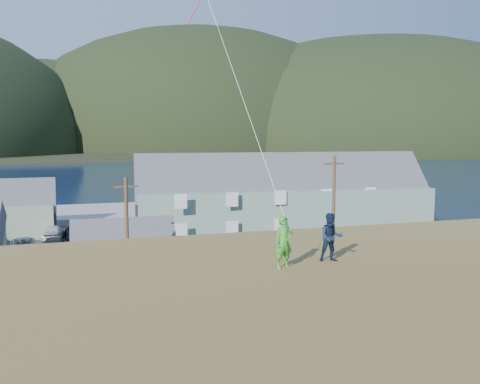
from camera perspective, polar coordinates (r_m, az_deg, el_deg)
name	(u,v)px	position (r m, az deg, el deg)	size (l,w,h in m)	color
ground	(139,310)	(35.65, -10.67, -12.30)	(900.00, 900.00, 0.00)	#0A1638
grass_strip	(143,320)	(33.75, -10.29, -13.29)	(110.00, 8.00, 0.10)	#4C3D19
waterfront_lot	(119,252)	(51.97, -12.76, -6.31)	(72.00, 36.00, 0.12)	#28282B
wharf	(59,215)	(74.45, -18.71, -2.35)	(26.00, 14.00, 0.90)	gray
far_shore	(82,148)	(363.76, -16.47, 4.54)	(900.00, 320.00, 2.00)	black
far_hills	(147,148)	(315.55, -9.88, 4.64)	(760.00, 265.00, 143.00)	black
lodge	(283,198)	(57.88, 4.58, -0.66)	(32.05, 11.61, 11.04)	slate
shed_white	(124,255)	(40.60, -12.25, -6.61)	(7.62, 5.13, 6.02)	silver
shed_palegreen_far	(1,211)	(63.13, -24.16, -1.84)	(11.48, 6.73, 7.65)	gray
utility_poles	(129,237)	(35.90, -11.72, -4.74)	(31.86, 0.24, 9.56)	#47331E
parked_cars	(27,240)	(56.33, -21.75, -4.82)	(27.78, 13.18, 1.50)	silver
kite_flyer_green	(284,242)	(16.50, 4.70, -5.37)	(0.59, 0.39, 1.63)	#369127
kite_flyer_navy	(331,237)	(17.58, 9.69, -4.80)	(0.77, 0.60, 1.58)	#121E33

